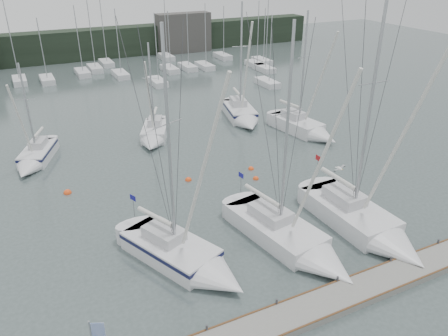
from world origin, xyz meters
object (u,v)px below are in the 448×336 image
object	(u,v)px
sailboat_near_left	(190,260)
buoy_a	(188,180)
sailboat_near_center	(299,245)
sailboat_near_right	(370,228)
sailboat_mid_a	(34,159)
buoy_d	(256,179)
sailboat_mid_d	(243,116)
buoy_c	(68,193)
buoy_b	(251,169)
sailboat_mid_e	(307,129)
sailboat_mid_c	(154,136)

from	to	relation	value
sailboat_near_left	buoy_a	bearing A→B (deg)	45.02
sailboat_near_center	sailboat_near_right	xyz separation A→B (m)	(5.22, -0.66, 0.08)
sailboat_near_right	sailboat_mid_a	bearing A→B (deg)	130.11
sailboat_near_center	sailboat_mid_a	bearing A→B (deg)	113.75
sailboat_near_left	buoy_d	bearing A→B (deg)	18.09
sailboat_mid_d	buoy_c	xyz separation A→B (m)	(-20.00, -8.27, -0.64)
sailboat_near_right	buoy_b	distance (m)	12.36
sailboat_near_center	buoy_b	distance (m)	11.91
sailboat_mid_d	sailboat_mid_e	bearing A→B (deg)	-45.44
sailboat_mid_c	buoy_c	bearing A→B (deg)	-118.33
sailboat_mid_e	sailboat_mid_d	bearing A→B (deg)	111.96
sailboat_mid_a	sailboat_mid_d	world-z (taller)	sailboat_mid_d
sailboat_near_center	buoy_d	size ratio (longest dim) A/B	30.10
buoy_b	buoy_c	distance (m)	15.19
sailboat_mid_a	buoy_d	xyz separation A→B (m)	(16.21, -11.05, -0.53)
sailboat_mid_c	buoy_d	size ratio (longest dim) A/B	20.55
sailboat_near_left	sailboat_mid_a	distance (m)	20.51
buoy_c	buoy_a	bearing A→B (deg)	-13.07
sailboat_near_center	buoy_b	xyz separation A→B (m)	(3.07, 11.49, -0.54)
sailboat_near_left	sailboat_near_right	distance (m)	12.09
sailboat_near_right	sailboat_mid_e	distance (m)	17.93
buoy_a	sailboat_mid_c	bearing A→B (deg)	89.80
sailboat_near_right	sailboat_mid_e	bearing A→B (deg)	66.14
sailboat_near_center	buoy_c	size ratio (longest dim) A/B	24.25
sailboat_mid_d	sailboat_mid_a	bearing A→B (deg)	-162.61
buoy_d	sailboat_mid_e	bearing A→B (deg)	32.86
sailboat_near_center	sailboat_mid_c	bearing A→B (deg)	87.25
sailboat_mid_d	buoy_a	size ratio (longest dim) A/B	24.80
sailboat_mid_a	buoy_a	xyz separation A→B (m)	(11.10, -8.79, -0.53)
sailboat_mid_a	sailboat_mid_c	bearing A→B (deg)	24.82
buoy_a	buoy_d	bearing A→B (deg)	-23.88
buoy_d	sailboat_near_left	bearing A→B (deg)	-138.23
sailboat_mid_e	buoy_d	xyz separation A→B (m)	(-9.58, -6.19, -0.60)
sailboat_near_center	buoy_b	world-z (taller)	sailboat_near_center
sailboat_near_left	buoy_b	xyz separation A→B (m)	(9.74, 9.99, -0.60)
buoy_b	buoy_c	size ratio (longest dim) A/B	0.81
sailboat_mid_c	buoy_a	distance (m)	9.23
buoy_a	buoy_c	xyz separation A→B (m)	(-9.30, 2.16, 0.00)
sailboat_mid_d	sailboat_mid_e	world-z (taller)	sailboat_mid_d
sailboat_near_left	sailboat_mid_e	bearing A→B (deg)	13.80
sailboat_near_left	buoy_c	size ratio (longest dim) A/B	24.32
sailboat_near_center	sailboat_mid_c	size ratio (longest dim) A/B	1.46
buoy_c	sailboat_mid_a	bearing A→B (deg)	105.22
sailboat_near_right	sailboat_mid_a	world-z (taller)	sailboat_near_right
sailboat_mid_c	sailboat_near_left	bearing A→B (deg)	-77.22
sailboat_mid_d	buoy_b	size ratio (longest dim) A/B	26.94
sailboat_mid_c	sailboat_near_center	bearing A→B (deg)	-58.53
sailboat_mid_e	buoy_c	size ratio (longest dim) A/B	21.00
sailboat_near_left	buoy_c	world-z (taller)	sailboat_near_left
buoy_b	buoy_c	bearing A→B (deg)	169.96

